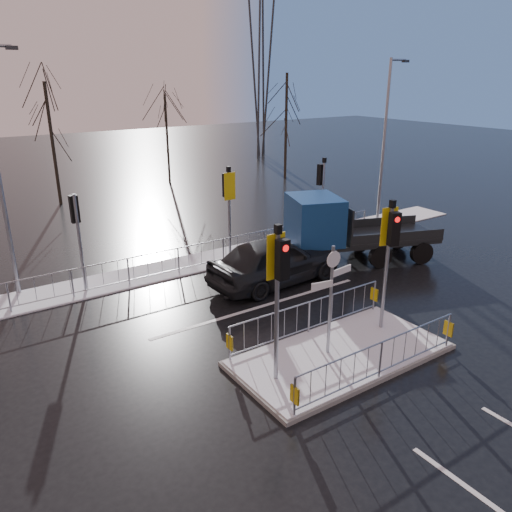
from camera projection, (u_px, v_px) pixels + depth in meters
ground at (340, 357)px, 13.67m from camera, size 120.00×120.00×0.00m
snow_verge at (195, 263)px, 20.35m from camera, size 30.00×2.00×0.04m
lane_markings at (349, 362)px, 13.40m from camera, size 8.00×11.38×0.01m
traffic_island at (341, 344)px, 13.53m from camera, size 6.00×3.04×4.15m
far_kerb_fixtures at (206, 242)px, 19.77m from camera, size 18.00×0.65×3.83m
car_far_lane at (275, 261)px, 18.21m from camera, size 5.25×2.34×1.75m
flatbed_truck at (334, 228)px, 19.96m from camera, size 6.46×4.14×2.81m
tree_far_a at (49, 120)px, 28.07m from camera, size 3.75×3.75×7.08m
tree_far_b at (166, 122)px, 34.05m from camera, size 3.25×3.25×6.14m
tree_far_c at (286, 106)px, 35.59m from camera, size 4.00×4.00×7.55m
street_lamp_right at (385, 137)px, 24.32m from camera, size 1.25×0.18×8.00m
pylon_wires at (250, 26)px, 42.07m from camera, size 70.00×2.38×19.97m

